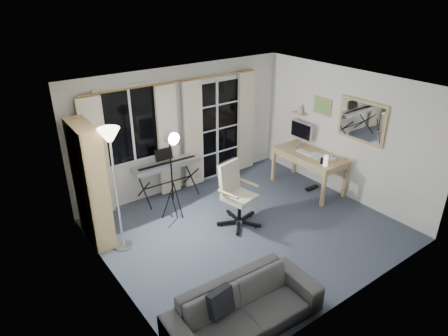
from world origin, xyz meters
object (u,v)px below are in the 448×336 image
(torchiere_lamp, at_px, (112,154))
(keyboard_piano, at_px, (167,165))
(desk, at_px, (309,158))
(mug, at_px, (334,158))
(bookshelf, at_px, (89,188))
(office_chair, at_px, (234,188))
(sofa, at_px, (244,302))
(monitor, at_px, (301,131))
(studio_light, at_px, (172,148))

(torchiere_lamp, relative_size, keyboard_piano, 1.52)
(desk, relative_size, mug, 11.41)
(keyboard_piano, distance_m, mug, 3.08)
(torchiere_lamp, height_order, keyboard_piano, torchiere_lamp)
(bookshelf, relative_size, office_chair, 1.77)
(desk, distance_m, sofa, 3.80)
(monitor, bearing_deg, studio_light, 177.79)
(keyboard_piano, xyz_separation_m, mug, (2.53, -1.75, 0.11))
(torchiere_lamp, bearing_deg, bookshelf, 119.30)
(bookshelf, distance_m, office_chair, 2.29)
(bookshelf, distance_m, monitor, 4.22)
(office_chair, relative_size, monitor, 2.02)
(keyboard_piano, height_order, monitor, monitor)
(sofa, bearing_deg, monitor, 38.04)
(keyboard_piano, relative_size, monitor, 2.39)
(studio_light, relative_size, mug, 13.57)
(bookshelf, height_order, studio_light, bookshelf)
(studio_light, relative_size, desk, 1.19)
(studio_light, xyz_separation_m, monitor, (2.89, -0.10, -0.30))
(torchiere_lamp, xyz_separation_m, desk, (3.75, -0.35, -0.92))
(desk, xyz_separation_m, monitor, (0.20, 0.45, 0.37))
(studio_light, relative_size, monitor, 3.09)
(torchiere_lamp, distance_m, monitor, 3.98)
(desk, bearing_deg, bookshelf, 168.33)
(bookshelf, distance_m, keyboard_piano, 1.65)
(sofa, bearing_deg, keyboard_piano, 78.80)
(keyboard_piano, xyz_separation_m, desk, (2.43, -1.25, -0.05))
(torchiere_lamp, distance_m, studio_light, 1.10)
(studio_light, distance_m, office_chair, 1.22)
(studio_light, bearing_deg, office_chair, -48.55)
(keyboard_piano, relative_size, studio_light, 0.77)
(bookshelf, bearing_deg, torchiere_lamp, -58.54)
(studio_light, height_order, mug, studio_light)
(monitor, relative_size, sofa, 0.28)
(studio_light, relative_size, sofa, 0.86)
(bookshelf, xyz_separation_m, mug, (4.10, -1.31, -0.11))
(monitor, height_order, mug, monitor)
(monitor, bearing_deg, mug, -96.07)
(bookshelf, bearing_deg, keyboard_piano, 17.93)
(keyboard_piano, height_order, desk, keyboard_piano)
(torchiere_lamp, height_order, monitor, torchiere_lamp)
(keyboard_piano, xyz_separation_m, studio_light, (-0.26, -0.70, 0.63))
(desk, bearing_deg, keyboard_piano, 152.52)
(office_chair, distance_m, sofa, 2.32)
(desk, height_order, mug, mug)
(studio_light, xyz_separation_m, desk, (2.69, -0.55, -0.68))
(torchiere_lamp, xyz_separation_m, mug, (3.85, -0.85, -0.76))
(desk, bearing_deg, sofa, -148.53)
(studio_light, bearing_deg, keyboard_piano, 61.09)
(keyboard_piano, xyz_separation_m, sofa, (-0.79, -3.25, -0.33))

